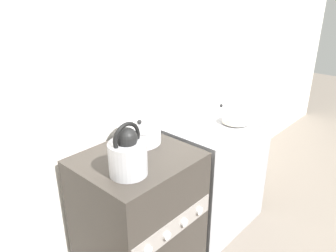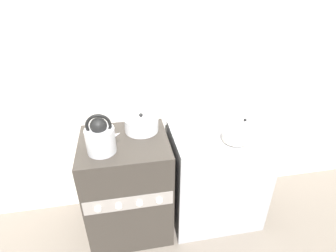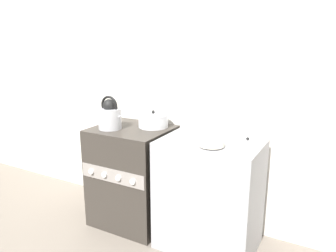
# 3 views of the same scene
# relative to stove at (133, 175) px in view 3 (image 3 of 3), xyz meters

# --- Properties ---
(ground_plane) EXTENTS (12.00, 12.00, 0.00)m
(ground_plane) POSITION_rel_stove_xyz_m (0.00, -0.27, -0.42)
(ground_plane) COLOR #70665B
(wall_back) EXTENTS (7.00, 0.06, 2.50)m
(wall_back) POSITION_rel_stove_xyz_m (0.00, 0.34, 0.83)
(wall_back) COLOR silver
(wall_back) RESTS_ON ground_plane
(stove) EXTENTS (0.62, 0.56, 0.84)m
(stove) POSITION_rel_stove_xyz_m (0.00, 0.00, 0.00)
(stove) COLOR #332D28
(stove) RESTS_ON ground_plane
(counter) EXTENTS (0.72, 0.50, 0.84)m
(counter) POSITION_rel_stove_xyz_m (0.70, -0.02, -0.00)
(counter) COLOR #99999E
(counter) RESTS_ON ground_plane
(kettle) EXTENTS (0.23, 0.19, 0.27)m
(kettle) POSITION_rel_stove_xyz_m (-0.14, -0.10, 0.52)
(kettle) COLOR #B2B2B7
(kettle) RESTS_ON stove
(cooking_pot) EXTENTS (0.25, 0.25, 0.14)m
(cooking_pot) POSITION_rel_stove_xyz_m (0.14, 0.12, 0.47)
(cooking_pot) COLOR silver
(cooking_pot) RESTS_ON stove
(enamel_bowl) EXTENTS (0.17, 0.17, 0.05)m
(enamel_bowl) POSITION_rel_stove_xyz_m (0.75, -0.14, 0.45)
(enamel_bowl) COLOR beige
(enamel_bowl) RESTS_ON counter
(loose_pot_lid) EXTENTS (0.18, 0.18, 0.03)m
(loose_pot_lid) POSITION_rel_stove_xyz_m (0.94, 0.09, 0.42)
(loose_pot_lid) COLOR silver
(loose_pot_lid) RESTS_ON counter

